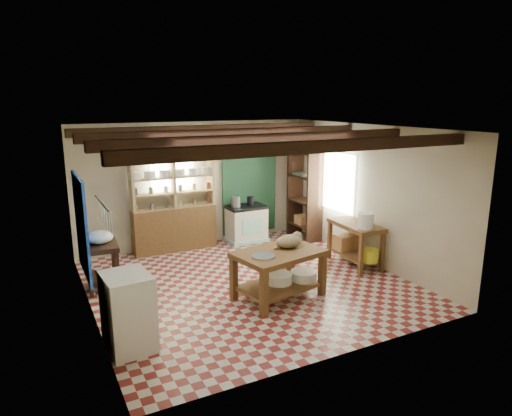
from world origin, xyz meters
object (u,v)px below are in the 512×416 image
work_table (278,274)px  stove (246,224)px  right_counter (355,244)px  cat (289,241)px  white_cabinet (128,312)px  prep_table (102,265)px

work_table → stove: size_ratio=1.62×
right_counter → cat: size_ratio=2.61×
work_table → stove: (0.82, 2.83, 0.02)m
work_table → stove: stove is taller
stove → white_cabinet: bearing=-134.9°
stove → cat: size_ratio=1.89×
prep_table → right_counter: 4.51m
prep_table → work_table: bearing=-30.0°
work_table → cat: (0.24, 0.10, 0.47)m
right_counter → cat: bearing=-160.5°
white_cabinet → stove: bearing=40.9°
stove → prep_table: 3.43m
prep_table → cat: (2.63, -1.55, 0.47)m
stove → right_counter: size_ratio=0.73×
work_table → cat: size_ratio=3.07×
work_table → prep_table: prep_table is taller
right_counter → cat: 1.87m
work_table → white_cabinet: white_cabinet is taller
stove → white_cabinet: size_ratio=0.84×
work_table → right_counter: right_counter is taller
prep_table → cat: bearing=-26.0°
stove → right_counter: 2.53m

